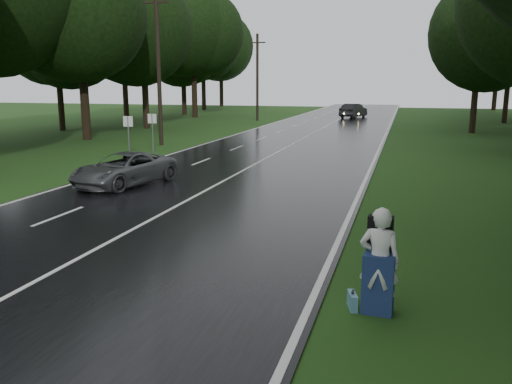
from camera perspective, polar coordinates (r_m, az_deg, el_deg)
ground at (r=14.34m, az=-15.79°, el=-5.46°), size 160.00×160.00×0.00m
road at (r=32.69m, az=2.88°, el=4.60°), size 12.00×140.00×0.04m
lane_center at (r=32.69m, az=2.88°, el=4.65°), size 0.12×140.00×0.01m
grey_car at (r=21.95m, az=-14.20°, el=2.44°), size 3.25×5.12×1.32m
far_car at (r=63.35m, az=10.61°, el=8.72°), size 2.95×5.28×1.65m
hitchhiker at (r=9.82m, az=13.31°, el=-7.70°), size 0.76×0.70×2.00m
suitcase at (r=10.15m, az=10.48°, el=-11.62°), size 0.25×0.45×0.31m
utility_pole_mid at (r=36.00m, az=-10.28°, el=5.07°), size 1.80×0.28×10.20m
utility_pole_far at (r=58.13m, az=0.15°, el=7.80°), size 1.80×0.28×9.25m
road_sign_a at (r=29.65m, az=-13.61°, el=3.49°), size 0.57×0.10×2.37m
road_sign_b at (r=32.11m, az=-11.14°, el=4.23°), size 0.56×0.10×2.33m
tree_left_d at (r=40.78m, az=-17.95°, el=5.47°), size 10.18×10.18×15.91m
tree_left_e at (r=49.48m, az=-11.85°, el=6.83°), size 9.69×9.69×15.13m
tree_left_f at (r=64.23m, az=-6.68°, el=8.11°), size 11.67×11.67×18.24m
tree_right_e at (r=47.65m, az=22.50°, el=5.99°), size 8.67×8.67×13.55m
tree_right_f at (r=60.66m, az=25.46°, el=6.83°), size 10.51×10.51×16.42m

